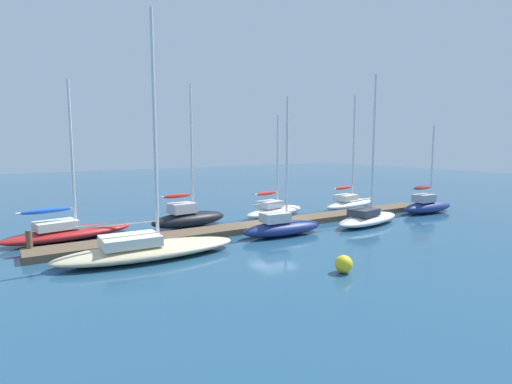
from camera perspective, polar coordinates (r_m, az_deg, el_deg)
The scene contains 13 objects.
ground_plane at distance 25.45m, azimuth 2.43°, elevation -4.93°, with size 120.00×120.00×0.00m, color navy.
dock_pier at distance 25.42m, azimuth 2.43°, elevation -4.54°, with size 27.47×1.84×0.36m, color brown.
dock_piling_near_end at distance 21.69m, azimuth -29.39°, elevation -6.31°, with size 0.28×0.28×1.20m, color brown.
dock_piling_far_end at distance 34.21m, azimuth 21.85°, elevation -1.35°, with size 0.28×0.28×1.20m, color brown.
sailboat_0 at distance 24.29m, azimuth -25.08°, elevation -4.97°, with size 7.05×3.12×8.57m.
sailboat_1 at distance 19.20m, azimuth -15.14°, elevation -7.60°, with size 8.38×2.78×11.05m.
sailboat_2 at distance 25.63m, azimuth -9.55°, elevation -3.44°, with size 5.22×2.23×8.79m.
sailboat_3 at distance 22.98m, azimuth 3.66°, elevation -4.81°, with size 5.15×1.77×7.77m.
sailboat_4 at distance 28.81m, azimuth 2.56°, elevation -2.49°, with size 5.70×2.94×7.16m.
sailboat_5 at distance 27.03m, azimuth 15.55°, elevation -3.43°, with size 6.27×3.07×9.53m.
sailboat_6 at distance 33.18m, azimuth 13.04°, elevation -1.38°, with size 6.07×2.74×8.92m.
sailboat_7 at distance 32.90m, azimuth 23.03°, elevation -1.72°, with size 5.10×1.61×6.47m.
mooring_buoy_yellow at distance 16.95m, azimuth 12.28°, elevation -9.93°, with size 0.73×0.73×0.73m, color yellow.
Camera 1 is at (-14.29, -20.40, 5.24)m, focal length 28.31 mm.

